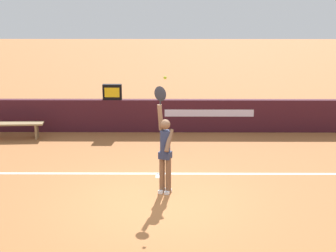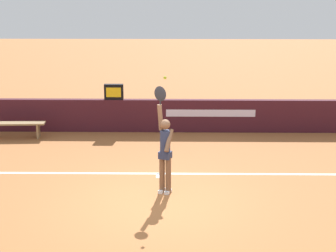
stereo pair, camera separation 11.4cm
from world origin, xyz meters
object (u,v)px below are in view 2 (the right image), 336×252
object	(u,v)px
tennis_player	(165,150)
tennis_ball	(165,78)
courtside_bench_near	(15,126)
speed_display	(114,92)

from	to	relation	value
tennis_player	tennis_ball	size ratio (longest dim) A/B	34.95
tennis_player	courtside_bench_near	bearing A→B (deg)	137.41
tennis_ball	courtside_bench_near	bearing A→B (deg)	136.94
courtside_bench_near	tennis_player	bearing A→B (deg)	-42.59
tennis_player	speed_display	bearing A→B (deg)	108.64
tennis_player	tennis_ball	distance (m)	1.66
speed_display	courtside_bench_near	world-z (taller)	speed_display
speed_display	tennis_player	size ratio (longest dim) A/B	0.24
tennis_ball	speed_display	bearing A→B (deg)	108.44
tennis_player	courtside_bench_near	size ratio (longest dim) A/B	1.39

